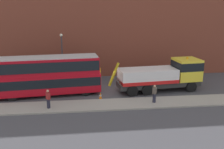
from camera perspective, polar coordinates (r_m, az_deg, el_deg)
name	(u,v)px	position (r m, az deg, el deg)	size (l,w,h in m)	color
ground_plane	(108,91)	(28.14, -0.83, -3.68)	(120.00, 120.00, 0.00)	#424247
near_kerb	(113,104)	(24.20, 0.20, -6.65)	(60.00, 2.80, 0.15)	gray
building_facade	(103,14)	(33.48, -2.11, 13.35)	(60.00, 1.50, 16.00)	brown
recovery_tow_truck	(163,75)	(28.37, 11.29, -0.11)	(10.23, 3.47, 3.67)	#2D2D2D
double_decker_bus	(46,74)	(27.12, -14.42, 0.04)	(11.19, 3.58, 4.06)	#B70C19
pedestrian_onlooker	(48,99)	(23.58, -13.98, -5.34)	(0.44, 0.48, 1.71)	#232333
pedestrian_bystander	(154,94)	(24.56, 9.39, -4.26)	(0.46, 0.47, 1.71)	#232333
traffic_cone_near_bus	(100,96)	(25.60, -2.58, -4.80)	(0.36, 0.36, 0.72)	orange
street_lamp	(62,53)	(31.74, -11.01, 4.65)	(0.36, 0.36, 5.83)	#38383D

